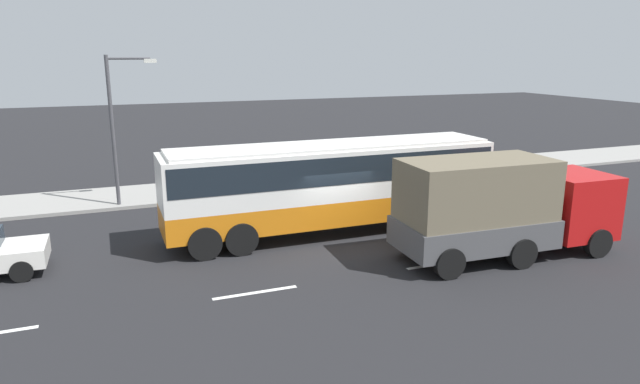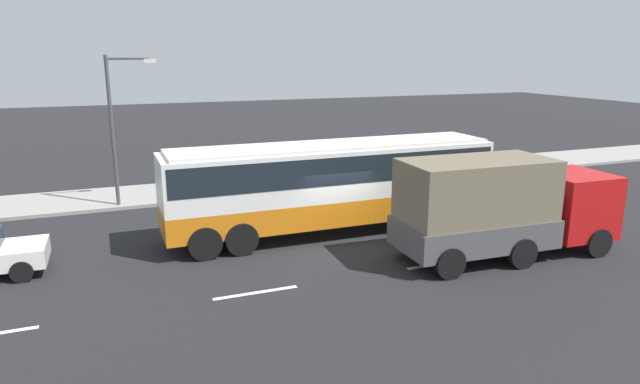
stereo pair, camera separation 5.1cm
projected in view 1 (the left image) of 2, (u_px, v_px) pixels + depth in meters
The scene contains 9 objects.
ground_plane at pixel (337, 242), 19.70m from camera, with size 120.00×120.00×0.00m, color black.
sidewalk_curb at pixel (266, 185), 27.92m from camera, with size 80.00×4.00×0.15m, color gray.
lane_centreline at pixel (346, 279), 16.49m from camera, with size 34.72×0.16×0.01m.
coach_bus at pixel (332, 178), 20.29m from camera, with size 12.22×2.63×3.32m.
cargo_truck at pixel (502, 205), 17.97m from camera, with size 7.44×2.86×3.27m.
car_blue_saloon at pixel (458, 175), 26.70m from camera, with size 4.15×2.24×1.59m.
pedestrian_near_curb at pixel (220, 166), 27.02m from camera, with size 0.32×0.32×1.74m.
pedestrian_at_crossing at pixel (301, 161), 28.21m from camera, with size 0.32×0.32×1.75m.
street_lamp at pixel (118, 119), 23.24m from camera, with size 2.04×0.24×6.27m.
Camera 1 is at (-7.36, -17.19, 6.48)m, focal length 31.35 mm.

